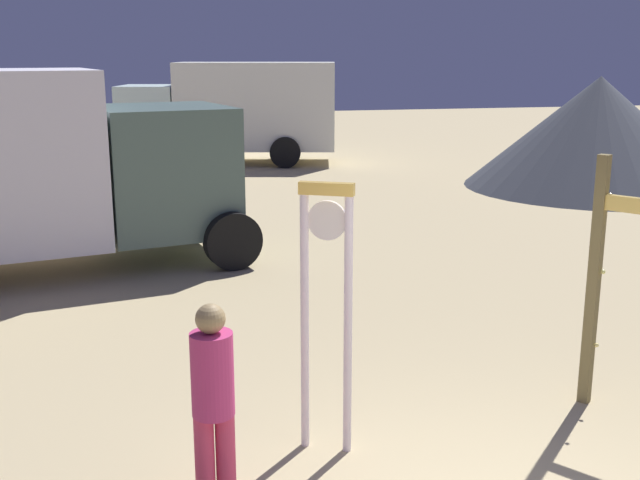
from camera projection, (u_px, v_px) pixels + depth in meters
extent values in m
cylinder|color=white|center=(305.00, 324.00, 6.38)|extent=(0.07, 0.07, 2.18)
cylinder|color=white|center=(348.00, 328.00, 6.29)|extent=(0.07, 0.07, 2.18)
cube|color=#F1BF51|center=(326.00, 189.00, 6.06)|extent=(0.43, 0.28, 0.10)
cylinder|color=white|center=(327.00, 220.00, 6.15)|extent=(0.30, 0.18, 0.32)
cube|color=black|center=(328.00, 220.00, 6.18)|extent=(0.07, 0.04, 0.07)
cube|color=black|center=(328.00, 220.00, 6.18)|extent=(0.10, 0.06, 0.09)
cube|color=olive|center=(594.00, 283.00, 7.18)|extent=(0.14, 0.14, 2.39)
cube|color=#F9D161|center=(640.00, 206.00, 6.78)|extent=(0.40, 0.52, 0.14)
sphere|color=#FFE984|center=(597.00, 345.00, 7.27)|extent=(0.04, 0.04, 0.04)
sphere|color=#F2EE81|center=(603.00, 272.00, 7.10)|extent=(0.04, 0.04, 0.04)
sphere|color=#F7DA83|center=(610.00, 195.00, 6.93)|extent=(0.04, 0.04, 0.04)
cylinder|color=#CB375B|center=(226.00, 461.00, 5.61)|extent=(0.14, 0.14, 0.77)
cylinder|color=#CB375B|center=(205.00, 465.00, 5.56)|extent=(0.14, 0.14, 0.77)
cylinder|color=#BB3169|center=(212.00, 374.00, 5.43)|extent=(0.31, 0.31, 0.61)
sphere|color=#987E52|center=(210.00, 319.00, 5.33)|extent=(0.21, 0.21, 0.21)
cube|color=#4B625A|center=(164.00, 169.00, 12.40)|extent=(2.37, 2.50, 2.01)
cube|color=black|center=(223.00, 142.00, 12.72)|extent=(0.39, 1.78, 0.88)
cylinder|color=black|center=(233.00, 241.00, 11.93)|extent=(0.93, 0.42, 0.90)
cylinder|color=black|center=(192.00, 214.00, 13.96)|extent=(0.93, 0.42, 0.90)
cube|color=white|center=(256.00, 106.00, 23.31)|extent=(5.06, 3.18, 2.56)
cube|color=silver|center=(150.00, 117.00, 23.40)|extent=(2.11, 2.35, 1.88)
cube|color=black|center=(121.00, 104.00, 23.32)|extent=(0.43, 1.65, 0.83)
cylinder|color=black|center=(139.00, 144.00, 24.67)|extent=(0.93, 0.46, 0.90)
cylinder|color=black|center=(122.00, 152.00, 22.58)|extent=(0.93, 0.46, 0.90)
cylinder|color=black|center=(288.00, 144.00, 24.66)|extent=(0.93, 0.46, 0.90)
cylinder|color=black|center=(285.00, 152.00, 22.56)|extent=(0.93, 0.46, 0.90)
cone|color=#3E424A|center=(597.00, 132.00, 19.06)|extent=(6.35, 6.35, 2.73)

